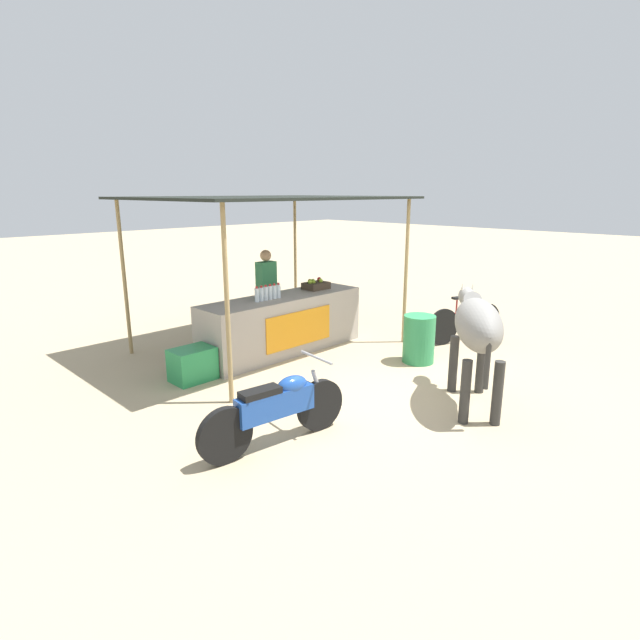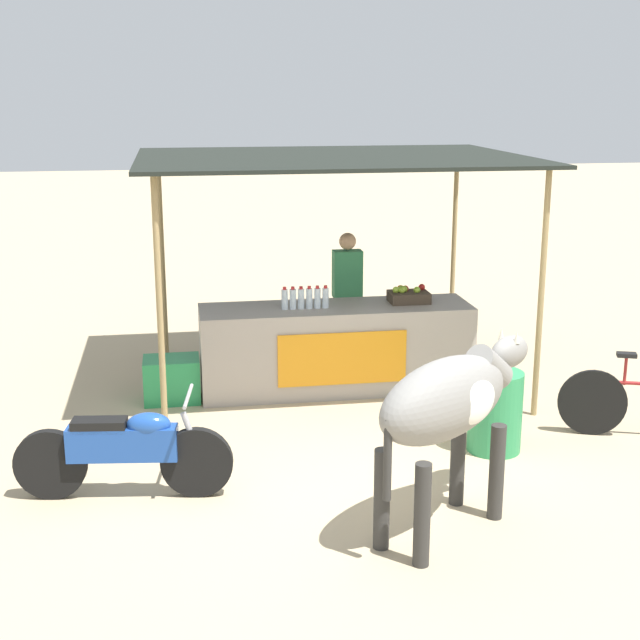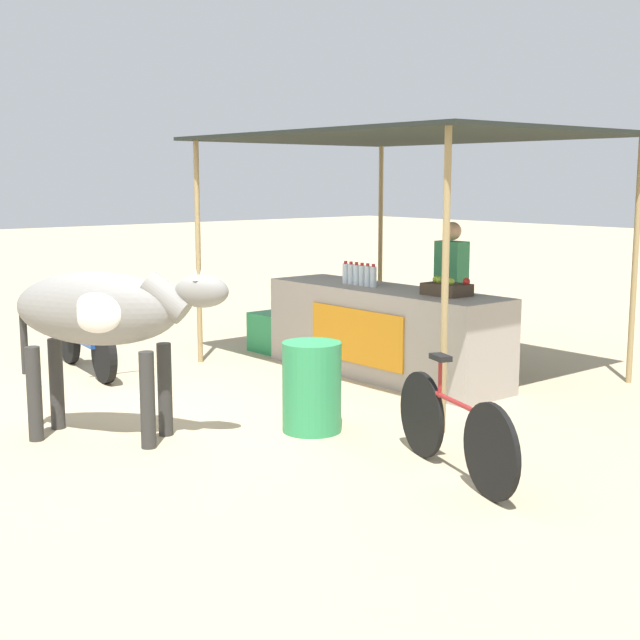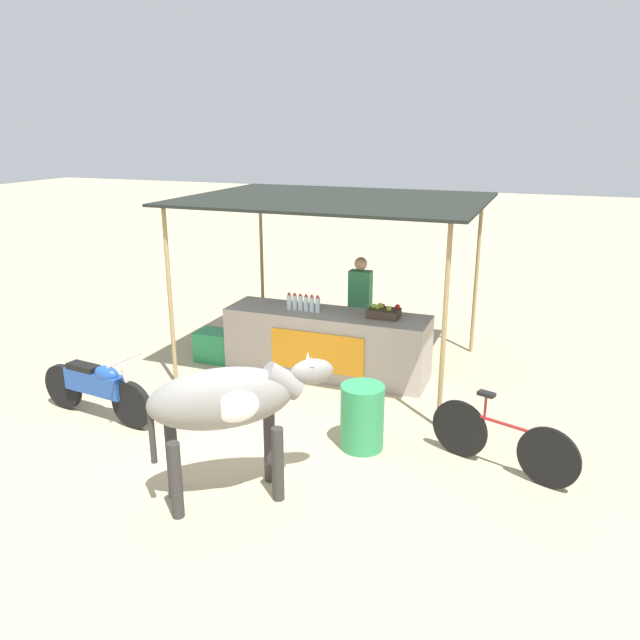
{
  "view_description": "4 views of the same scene",
  "coord_description": "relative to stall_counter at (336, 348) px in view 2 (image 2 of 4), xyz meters",
  "views": [
    {
      "loc": [
        -5.35,
        -3.98,
        2.66
      ],
      "look_at": [
        -0.48,
        0.84,
        0.89
      ],
      "focal_mm": 28.0,
      "sensor_mm": 36.0,
      "label": 1
    },
    {
      "loc": [
        -1.71,
        -7.17,
        3.31
      ],
      "look_at": [
        -0.33,
        1.29,
        1.05
      ],
      "focal_mm": 50.0,
      "sensor_mm": 36.0,
      "label": 2
    },
    {
      "loc": [
        6.81,
        -4.39,
        2.13
      ],
      "look_at": [
        0.31,
        1.04,
        0.77
      ],
      "focal_mm": 50.0,
      "sensor_mm": 36.0,
      "label": 3
    },
    {
      "loc": [
        3.0,
        -5.95,
        3.56
      ],
      "look_at": [
        0.3,
        1.14,
        1.18
      ],
      "focal_mm": 35.0,
      "sensor_mm": 36.0,
      "label": 4
    }
  ],
  "objects": [
    {
      "name": "vendor_behind_counter",
      "position": [
        0.27,
        0.75,
        0.37
      ],
      "size": [
        0.34,
        0.22,
        1.65
      ],
      "color": "#383842",
      "rests_on": "ground"
    },
    {
      "name": "stall_counter",
      "position": [
        0.0,
        0.0,
        0.0
      ],
      "size": [
        3.0,
        0.82,
        0.96
      ],
      "color": "#9E9389",
      "rests_on": "ground"
    },
    {
      "name": "fruit_crate",
      "position": [
        0.84,
        0.06,
        0.55
      ],
      "size": [
        0.44,
        0.32,
        0.18
      ],
      "color": "#3F3326",
      "rests_on": "stall_counter"
    },
    {
      "name": "cow",
      "position": [
        0.25,
        -3.38,
        0.55
      ],
      "size": [
        1.66,
        1.41,
        1.44
      ],
      "color": "gray",
      "rests_on": "ground"
    },
    {
      "name": "stall_awning",
      "position": [
        0.0,
        0.3,
        1.99
      ],
      "size": [
        4.2,
        3.2,
        2.58
      ],
      "color": "black",
      "rests_on": "ground"
    },
    {
      "name": "water_bottle_row",
      "position": [
        -0.35,
        -0.05,
        0.59
      ],
      "size": [
        0.52,
        0.07,
        0.25
      ],
      "color": "silver",
      "rests_on": "stall_counter"
    },
    {
      "name": "water_barrel",
      "position": [
        1.15,
        -1.95,
        -0.1
      ],
      "size": [
        0.5,
        0.5,
        0.77
      ],
      "primitive_type": "cylinder",
      "color": "#2D8C51",
      "rests_on": "ground"
    },
    {
      "name": "ground_plane",
      "position": [
        0.0,
        -2.2,
        -0.48
      ],
      "size": [
        60.0,
        60.0,
        0.0
      ],
      "primitive_type": "plane",
      "color": "tan"
    },
    {
      "name": "cooler_box",
      "position": [
        -1.82,
        -0.1,
        -0.24
      ],
      "size": [
        0.6,
        0.44,
        0.48
      ],
      "primitive_type": "cube",
      "color": "#268C4C",
      "rests_on": "ground"
    },
    {
      "name": "motorcycle_parked",
      "position": [
        -2.19,
        -2.41,
        -0.05
      ],
      "size": [
        1.8,
        0.55,
        0.9
      ],
      "color": "black",
      "rests_on": "ground"
    }
  ]
}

